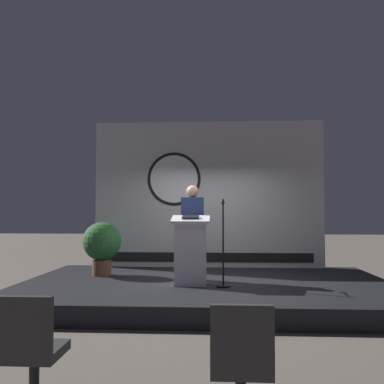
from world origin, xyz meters
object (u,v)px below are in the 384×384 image
Objects in this scene: podium at (191,250)px; speaker_person at (193,231)px; audience_chair_left at (30,344)px; microphone_stand at (223,256)px; potted_plant at (102,244)px; audience_chair_right at (241,357)px.

podium is 0.56m from speaker_person.
speaker_person reaches higher than audience_chair_left.
microphone_stand reaches higher than audience_chair_left.
speaker_person is (0.00, 0.48, 0.30)m from podium.
podium is 1.98m from potted_plant.
speaker_person reaches higher than podium.
microphone_stand is 4.03m from audience_chair_left.
podium is at bearing 98.66° from audience_chair_right.
speaker_person is at bearing 132.58° from microphone_stand.
microphone_stand is at bearing -10.92° from podium.
potted_plant is at bearing 152.60° from podium.
audience_chair_left is at bearing -81.14° from potted_plant.
potted_plant reaches higher than audience_chair_left.
audience_chair_right is (0.60, -4.48, -0.67)m from speaker_person.
speaker_person is 4.57m from audience_chair_right.
speaker_person is 1.90× the size of audience_chair_left.
microphone_stand reaches higher than audience_chair_right.
potted_plant is (-1.76, 0.91, 0.03)m from podium.
audience_chair_left is (-1.57, -3.70, -0.30)m from microphone_stand.
speaker_person is 1.83m from potted_plant.
audience_chair_left and audience_chair_right have the same top height.
potted_plant is at bearing 98.86° from audience_chair_left.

